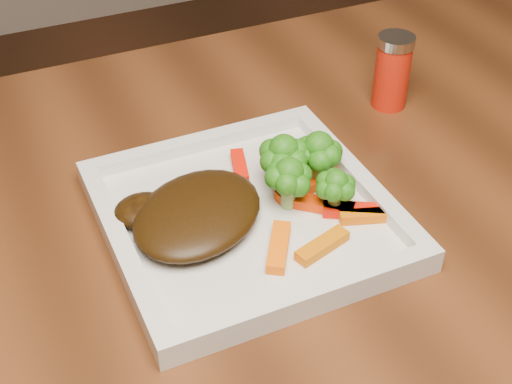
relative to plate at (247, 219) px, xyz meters
name	(u,v)px	position (x,y,z in m)	size (l,w,h in m)	color
plate	(247,219)	(0.00, 0.00, 0.00)	(0.27, 0.27, 0.01)	silver
steak	(197,213)	(-0.05, 0.00, 0.02)	(0.14, 0.11, 0.03)	black
broccoli_0	(284,159)	(0.05, 0.03, 0.04)	(0.06, 0.06, 0.07)	#266B11
broccoli_1	(318,157)	(0.09, 0.02, 0.04)	(0.06, 0.06, 0.06)	#1E5B0F
broccoli_2	(336,187)	(0.08, -0.03, 0.04)	(0.04, 0.04, 0.06)	#3B7012
broccoli_3	(289,181)	(0.04, 0.00, 0.04)	(0.05, 0.05, 0.06)	#377814
carrot_0	(322,246)	(0.04, -0.07, 0.01)	(0.06, 0.02, 0.01)	#D06703
carrot_1	(355,211)	(0.10, -0.04, 0.01)	(0.06, 0.02, 0.01)	red
carrot_2	(279,247)	(0.01, -0.06, 0.01)	(0.06, 0.02, 0.01)	#FF6304
carrot_3	(318,163)	(0.10, 0.04, 0.01)	(0.06, 0.02, 0.01)	#FC5D04
carrot_4	(239,166)	(0.02, 0.07, 0.01)	(0.05, 0.01, 0.01)	red
carrot_5	(322,205)	(0.07, -0.02, 0.01)	(0.06, 0.02, 0.01)	#EE3703
carrot_6	(298,191)	(0.06, 0.01, 0.01)	(0.05, 0.01, 0.01)	#FF4004
spice_shaker	(392,72)	(0.25, 0.13, 0.04)	(0.04, 0.04, 0.09)	red
carrot_7	(365,216)	(0.10, -0.06, 0.01)	(0.05, 0.01, 0.01)	#E16103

